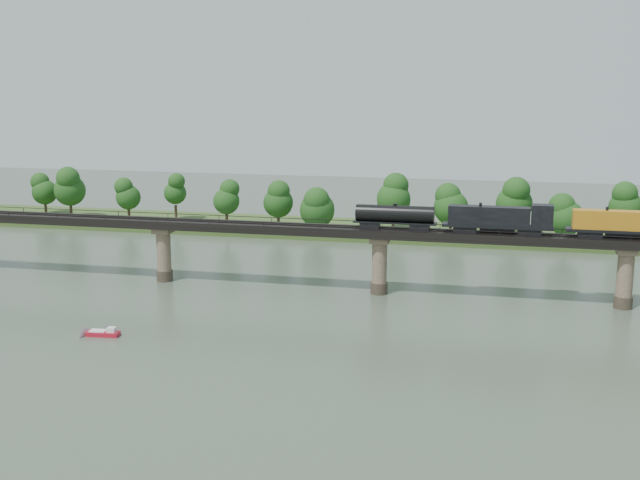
# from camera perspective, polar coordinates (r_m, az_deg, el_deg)

# --- Properties ---
(ground) EXTENTS (400.00, 400.00, 0.00)m
(ground) POSITION_cam_1_polar(r_m,az_deg,el_deg) (111.47, 1.77, -7.71)
(ground) COLOR #3A4838
(ground) RESTS_ON ground
(far_bank) EXTENTS (300.00, 24.00, 1.60)m
(far_bank) POSITION_cam_1_polar(r_m,az_deg,el_deg) (192.80, 6.79, 0.56)
(far_bank) COLOR #314B1E
(far_bank) RESTS_ON ground
(bridge) EXTENTS (236.00, 30.00, 11.50)m
(bridge) POSITION_cam_1_polar(r_m,az_deg,el_deg) (138.44, 4.25, -1.63)
(bridge) COLOR #473A2D
(bridge) RESTS_ON ground
(bridge_superstructure) EXTENTS (220.00, 4.90, 0.75)m
(bridge_superstructure) POSITION_cam_1_polar(r_m,az_deg,el_deg) (137.18, 4.29, 0.95)
(bridge_superstructure) COLOR black
(bridge_superstructure) RESTS_ON bridge
(far_treeline) EXTENTS (289.06, 17.54, 13.60)m
(far_treeline) POSITION_cam_1_polar(r_m,az_deg,el_deg) (188.18, 4.21, 2.82)
(far_treeline) COLOR #382619
(far_treeline) RESTS_ON far_bank
(freight_train) EXTENTS (72.77, 2.84, 5.01)m
(freight_train) POSITION_cam_1_polar(r_m,az_deg,el_deg) (135.79, 18.16, 1.21)
(freight_train) COLOR black
(freight_train) RESTS_ON bridge
(motorboat) EXTENTS (4.86, 2.16, 1.32)m
(motorboat) POSITION_cam_1_polar(r_m,az_deg,el_deg) (120.70, -15.14, -6.39)
(motorboat) COLOR #B51427
(motorboat) RESTS_ON ground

